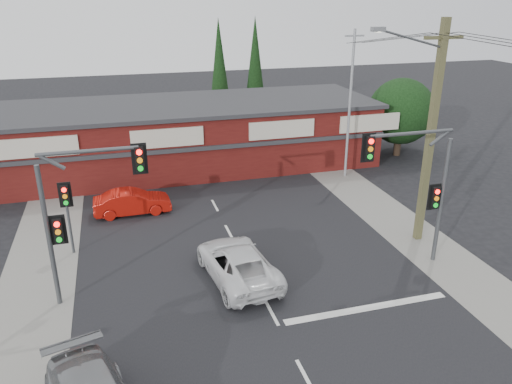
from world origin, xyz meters
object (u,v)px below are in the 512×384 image
object	(u,v)px
red_sedan	(132,202)
shop_building	(177,135)
utility_pole	(429,128)
white_suv	(238,263)

from	to	relation	value
red_sedan	shop_building	distance (m)	8.17
shop_building	utility_pole	distance (m)	17.15
shop_building	utility_pole	world-z (taller)	utility_pole
white_suv	shop_building	size ratio (longest dim) A/B	0.19
red_sedan	utility_pole	world-z (taller)	utility_pole
white_suv	shop_building	world-z (taller)	shop_building
utility_pole	white_suv	bearing A→B (deg)	-173.11
white_suv	red_sedan	distance (m)	8.66
red_sedan	utility_pole	xyz separation A→B (m)	(12.74, -6.71, 4.74)
white_suv	utility_pole	xyz separation A→B (m)	(8.97, 1.08, 4.69)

